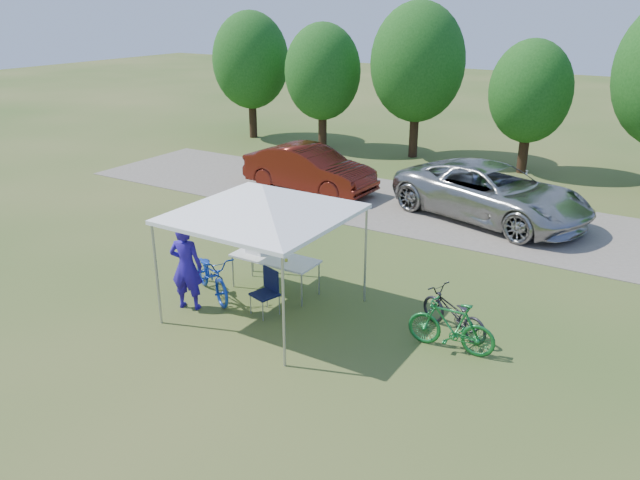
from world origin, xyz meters
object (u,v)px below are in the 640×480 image
at_px(sedan, 309,169).
at_px(bike_blue, 212,275).
at_px(minivan, 492,192).
at_px(folding_table, 275,259).
at_px(folding_chair, 268,288).
at_px(bike_green, 451,326).
at_px(cyclist, 186,266).
at_px(cooler, 256,246).
at_px(bike_dark, 453,313).

bearing_deg(sedan, bike_blue, -158.99).
relative_size(bike_blue, minivan, 0.33).
xyz_separation_m(folding_table, minivan, (2.55, 7.26, 0.07)).
relative_size(folding_table, minivan, 0.33).
height_order(folding_table, folding_chair, folding_chair).
distance_m(folding_chair, minivan, 8.44).
xyz_separation_m(folding_table, bike_green, (4.20, -0.37, -0.26)).
relative_size(folding_chair, minivan, 0.16).
bearing_deg(cyclist, folding_chair, -174.68).
bearing_deg(folding_chair, cooler, 153.35).
bearing_deg(cyclist, cooler, -128.97).
xyz_separation_m(folding_chair, cyclist, (-1.54, -0.70, 0.39)).
height_order(cooler, sedan, sedan).
height_order(cooler, bike_blue, cooler).
relative_size(folding_chair, bike_dark, 0.57).
relative_size(cooler, cyclist, 0.23).
relative_size(folding_table, cyclist, 1.04).
relative_size(folding_table, bike_green, 1.18).
relative_size(bike_green, sedan, 0.36).
bearing_deg(minivan, folding_chair, -178.26).
height_order(folding_chair, minivan, minivan).
bearing_deg(sedan, bike_green, -130.09).
bearing_deg(bike_green, bike_dark, -166.96).
bearing_deg(minivan, folding_table, 176.74).
bearing_deg(sedan, folding_chair, -149.74).
distance_m(folding_table, folding_chair, 1.04).
xyz_separation_m(folding_table, bike_blue, (-1.02, -0.92, -0.26)).
distance_m(folding_chair, sedan, 8.80).
bearing_deg(minivan, sedan, 109.15).
relative_size(bike_blue, bike_dark, 1.17).
bearing_deg(bike_green, bike_blue, -87.24).
xyz_separation_m(cyclist, bike_blue, (0.06, 0.69, -0.44)).
distance_m(bike_green, bike_dark, 0.67).
xyz_separation_m(bike_green, sedan, (-7.73, 7.30, 0.28)).
xyz_separation_m(folding_table, bike_dark, (4.01, 0.27, -0.33)).
relative_size(folding_table, bike_blue, 1.02).
bearing_deg(bike_green, cyclist, -80.05).
bearing_deg(cooler, minivan, 67.22).
xyz_separation_m(folding_chair, bike_green, (3.74, 0.54, -0.06)).
bearing_deg(bike_blue, folding_chair, -59.60).
distance_m(folding_chair, cooler, 1.38).
distance_m(folding_table, bike_blue, 1.40).
xyz_separation_m(folding_chair, minivan, (2.09, 8.17, 0.27)).
xyz_separation_m(folding_chair, bike_dark, (3.55, 1.18, -0.12)).
distance_m(folding_chair, bike_blue, 1.48).
relative_size(cyclist, bike_blue, 0.98).
bearing_deg(cooler, bike_green, -4.49).
distance_m(folding_table, sedan, 7.78).
xyz_separation_m(bike_blue, sedan, (-2.51, 7.86, 0.28)).
bearing_deg(folding_table, sedan, 116.99).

